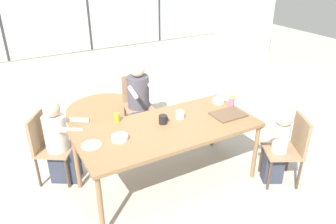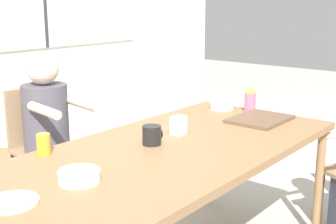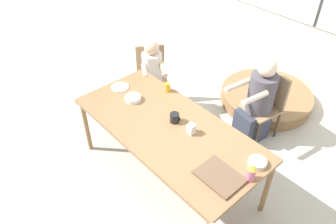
{
  "view_description": "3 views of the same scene",
  "coord_description": "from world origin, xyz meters",
  "px_view_note": "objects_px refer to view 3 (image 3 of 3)",
  "views": [
    {
      "loc": [
        -1.54,
        -2.75,
        2.49
      ],
      "look_at": [
        0.0,
        0.0,
        0.93
      ],
      "focal_mm": 35.0,
      "sensor_mm": 36.0,
      "label": 1
    },
    {
      "loc": [
        -1.7,
        -1.37,
        1.45
      ],
      "look_at": [
        0.0,
        0.0,
        0.93
      ],
      "focal_mm": 50.0,
      "sensor_mm": 36.0,
      "label": 2
    },
    {
      "loc": [
        1.77,
        -1.58,
        2.88
      ],
      "look_at": [
        0.0,
        0.0,
        0.93
      ],
      "focal_mm": 35.0,
      "sensor_mm": 36.0,
      "label": 3
    }
  ],
  "objects_px": {
    "chair_for_woman_green_shirt": "(267,100)",
    "chair_for_man_blue_shirt": "(151,72)",
    "person_woman_green_shirt": "(257,104)",
    "folded_table_stack": "(266,97)",
    "coffee_mug": "(175,118)",
    "person_man_blue_shirt": "(153,79)",
    "juice_glass": "(167,87)",
    "bowl_white_shallow": "(133,98)",
    "sippy_cup": "(251,172)",
    "bowl_cereal": "(257,162)",
    "milk_carton_small": "(191,129)"
  },
  "relations": [
    {
      "from": "juice_glass",
      "to": "coffee_mug",
      "type": "bearing_deg",
      "value": -33.81
    },
    {
      "from": "chair_for_woman_green_shirt",
      "to": "sippy_cup",
      "type": "xyz_separation_m",
      "value": [
        0.7,
        -1.32,
        0.34
      ]
    },
    {
      "from": "bowl_cereal",
      "to": "person_man_blue_shirt",
      "type": "bearing_deg",
      "value": 167.58
    },
    {
      "from": "chair_for_woman_green_shirt",
      "to": "person_woman_green_shirt",
      "type": "relative_size",
      "value": 0.76
    },
    {
      "from": "chair_for_man_blue_shirt",
      "to": "sippy_cup",
      "type": "xyz_separation_m",
      "value": [
        2.12,
        -0.69,
        0.34
      ]
    },
    {
      "from": "bowl_white_shallow",
      "to": "person_man_blue_shirt",
      "type": "bearing_deg",
      "value": 126.14
    },
    {
      "from": "coffee_mug",
      "to": "person_woman_green_shirt",
      "type": "bearing_deg",
      "value": 79.22
    },
    {
      "from": "juice_glass",
      "to": "bowl_white_shallow",
      "type": "height_order",
      "value": "juice_glass"
    },
    {
      "from": "sippy_cup",
      "to": "person_man_blue_shirt",
      "type": "bearing_deg",
      "value": 163.13
    },
    {
      "from": "bowl_cereal",
      "to": "folded_table_stack",
      "type": "xyz_separation_m",
      "value": [
        -0.96,
        1.69,
        -0.68
      ]
    },
    {
      "from": "chair_for_woman_green_shirt",
      "to": "milk_carton_small",
      "type": "xyz_separation_m",
      "value": [
        -0.02,
        -1.29,
        0.3
      ]
    },
    {
      "from": "chair_for_man_blue_shirt",
      "to": "folded_table_stack",
      "type": "relative_size",
      "value": 0.67
    },
    {
      "from": "folded_table_stack",
      "to": "bowl_white_shallow",
      "type": "bearing_deg",
      "value": -103.97
    },
    {
      "from": "chair_for_woman_green_shirt",
      "to": "coffee_mug",
      "type": "xyz_separation_m",
      "value": [
        -0.24,
        -1.29,
        0.3
      ]
    },
    {
      "from": "juice_glass",
      "to": "person_woman_green_shirt",
      "type": "bearing_deg",
      "value": 52.2
    },
    {
      "from": "sippy_cup",
      "to": "bowl_cereal",
      "type": "bearing_deg",
      "value": 108.04
    },
    {
      "from": "person_woman_green_shirt",
      "to": "person_man_blue_shirt",
      "type": "height_order",
      "value": "person_woman_green_shirt"
    },
    {
      "from": "juice_glass",
      "to": "milk_carton_small",
      "type": "distance_m",
      "value": 0.72
    },
    {
      "from": "chair_for_man_blue_shirt",
      "to": "bowl_cereal",
      "type": "relative_size",
      "value": 5.35
    },
    {
      "from": "person_man_blue_shirt",
      "to": "sippy_cup",
      "type": "xyz_separation_m",
      "value": [
        1.98,
        -0.6,
        0.36
      ]
    },
    {
      "from": "person_woman_green_shirt",
      "to": "coffee_mug",
      "type": "relative_size",
      "value": 11.09
    },
    {
      "from": "coffee_mug",
      "to": "sippy_cup",
      "type": "relative_size",
      "value": 0.61
    },
    {
      "from": "bowl_cereal",
      "to": "folded_table_stack",
      "type": "height_order",
      "value": "bowl_cereal"
    },
    {
      "from": "chair_for_woman_green_shirt",
      "to": "sippy_cup",
      "type": "distance_m",
      "value": 1.53
    },
    {
      "from": "sippy_cup",
      "to": "folded_table_stack",
      "type": "bearing_deg",
      "value": 118.48
    },
    {
      "from": "juice_glass",
      "to": "folded_table_stack",
      "type": "relative_size",
      "value": 0.08
    },
    {
      "from": "milk_carton_small",
      "to": "bowl_white_shallow",
      "type": "distance_m",
      "value": 0.79
    },
    {
      "from": "person_woman_green_shirt",
      "to": "bowl_white_shallow",
      "type": "distance_m",
      "value": 1.47
    },
    {
      "from": "chair_for_man_blue_shirt",
      "to": "person_man_blue_shirt",
      "type": "distance_m",
      "value": 0.16
    },
    {
      "from": "sippy_cup",
      "to": "bowl_cereal",
      "type": "xyz_separation_m",
      "value": [
        -0.06,
        0.18,
        -0.06
      ]
    },
    {
      "from": "bowl_white_shallow",
      "to": "bowl_cereal",
      "type": "bearing_deg",
      "value": 9.69
    },
    {
      "from": "chair_for_woman_green_shirt",
      "to": "person_man_blue_shirt",
      "type": "xyz_separation_m",
      "value": [
        -1.29,
        -0.72,
        -0.02
      ]
    },
    {
      "from": "person_man_blue_shirt",
      "to": "bowl_cereal",
      "type": "height_order",
      "value": "person_man_blue_shirt"
    },
    {
      "from": "coffee_mug",
      "to": "folded_table_stack",
      "type": "height_order",
      "value": "coffee_mug"
    },
    {
      "from": "milk_carton_small",
      "to": "folded_table_stack",
      "type": "distance_m",
      "value": 1.99
    },
    {
      "from": "person_woman_green_shirt",
      "to": "chair_for_man_blue_shirt",
      "type": "bearing_deg",
      "value": 28.16
    },
    {
      "from": "juice_glass",
      "to": "folded_table_stack",
      "type": "bearing_deg",
      "value": 76.83
    },
    {
      "from": "chair_for_woman_green_shirt",
      "to": "juice_glass",
      "type": "relative_size",
      "value": 8.41
    },
    {
      "from": "sippy_cup",
      "to": "person_woman_green_shirt",
      "type": "bearing_deg",
      "value": 122.04
    },
    {
      "from": "chair_for_woman_green_shirt",
      "to": "chair_for_man_blue_shirt",
      "type": "xyz_separation_m",
      "value": [
        -1.42,
        -0.63,
        0.0
      ]
    },
    {
      "from": "folded_table_stack",
      "to": "sippy_cup",
      "type": "bearing_deg",
      "value": -61.52
    },
    {
      "from": "milk_carton_small",
      "to": "bowl_white_shallow",
      "type": "height_order",
      "value": "milk_carton_small"
    },
    {
      "from": "chair_for_man_blue_shirt",
      "to": "person_woman_green_shirt",
      "type": "xyz_separation_m",
      "value": [
        1.4,
        0.47,
        0.01
      ]
    },
    {
      "from": "folded_table_stack",
      "to": "chair_for_woman_green_shirt",
      "type": "bearing_deg",
      "value": -59.95
    },
    {
      "from": "person_woman_green_shirt",
      "to": "folded_table_stack",
      "type": "xyz_separation_m",
      "value": [
        -0.29,
        0.71,
        -0.41
      ]
    },
    {
      "from": "person_man_blue_shirt",
      "to": "sippy_cup",
      "type": "height_order",
      "value": "person_man_blue_shirt"
    },
    {
      "from": "person_woman_green_shirt",
      "to": "coffee_mug",
      "type": "xyz_separation_m",
      "value": [
        -0.22,
        -1.13,
        0.3
      ]
    },
    {
      "from": "juice_glass",
      "to": "bowl_white_shallow",
      "type": "distance_m",
      "value": 0.41
    },
    {
      "from": "bowl_white_shallow",
      "to": "chair_for_man_blue_shirt",
      "type": "bearing_deg",
      "value": 129.6
    },
    {
      "from": "coffee_mug",
      "to": "bowl_cereal",
      "type": "relative_size",
      "value": 0.64
    }
  ]
}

